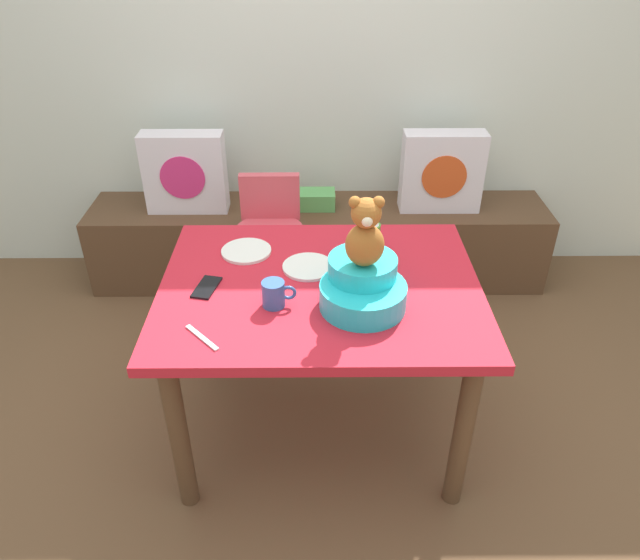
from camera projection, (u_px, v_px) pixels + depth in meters
The scene contains 16 objects.
ground_plane at pixel (320, 425), 2.58m from camera, with size 8.00×8.00×0.00m, color brown.
back_wall at pixel (318, 41), 3.11m from camera, with size 4.40×0.10×2.60m, color silver.
window_bench at pixel (319, 243), 3.47m from camera, with size 2.60×0.44×0.46m, color brown.
pillow_floral_left at pixel (185, 173), 3.20m from camera, with size 0.44×0.15×0.44m.
pillow_floral_right at pixel (442, 172), 3.21m from camera, with size 0.44×0.15×0.44m.
book_stack at pixel (317, 199), 3.32m from camera, with size 0.20×0.14×0.10m, color #5AAC58.
dining_table at pixel (320, 307), 2.23m from camera, with size 1.18×0.93×0.74m.
highchair at pixel (270, 235), 2.94m from camera, with size 0.34×0.45×0.79m.
infant_seat_teal at pixel (363, 286), 2.03m from camera, with size 0.30×0.33×0.16m.
teddy_bear at pixel (365, 234), 1.92m from camera, with size 0.13×0.12×0.25m.
ketchup_bottle at pixel (371, 239), 2.28m from camera, with size 0.07×0.07×0.18m.
coffee_mug at pixel (274, 294), 2.03m from camera, with size 0.12×0.08×0.09m.
dinner_plate_near at pixel (246, 251), 2.36m from camera, with size 0.20×0.20×0.01m, color white.
dinner_plate_far at pixel (308, 267), 2.26m from camera, with size 0.20×0.20×0.01m, color white.
cell_phone at pixel (207, 287), 2.15m from camera, with size 0.07×0.14×0.01m, color black.
table_fork at pixel (202, 338), 1.90m from camera, with size 0.02×0.17×0.01m, color silver.
Camera 1 is at (-0.01, -1.82, 1.93)m, focal length 33.12 mm.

